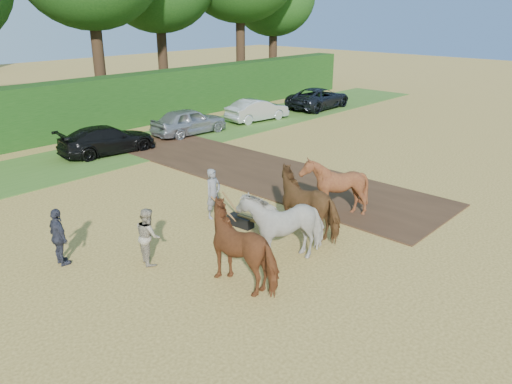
% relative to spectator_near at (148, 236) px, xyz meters
% --- Properties ---
extents(ground, '(120.00, 120.00, 0.00)m').
position_rel_spectator_near_xyz_m(ground, '(6.57, -3.46, -0.80)').
color(ground, gold).
rests_on(ground, ground).
extents(earth_strip, '(4.50, 17.00, 0.05)m').
position_rel_spectator_near_xyz_m(earth_strip, '(8.07, 3.54, -0.78)').
color(earth_strip, '#472D1C').
rests_on(earth_strip, ground).
extents(grass_verge, '(50.00, 5.00, 0.03)m').
position_rel_spectator_near_xyz_m(grass_verge, '(6.57, 10.54, -0.79)').
color(grass_verge, '#38601E').
rests_on(grass_verge, ground).
extents(hedgerow, '(46.00, 1.60, 3.00)m').
position_rel_spectator_near_xyz_m(hedgerow, '(6.57, 15.04, 0.70)').
color(hedgerow, '#14380F').
rests_on(hedgerow, ground).
extents(spectator_near, '(0.84, 0.94, 1.60)m').
position_rel_spectator_near_xyz_m(spectator_near, '(0.00, 0.00, 0.00)').
color(spectator_near, '#B4AA8D').
rests_on(spectator_near, ground).
extents(spectator_far, '(0.47, 0.99, 1.65)m').
position_rel_spectator_near_xyz_m(spectator_far, '(-1.73, 1.68, 0.02)').
color(spectator_far, '#262833').
rests_on(spectator_far, ground).
extents(plough_team, '(6.77, 5.21, 2.05)m').
position_rel_spectator_near_xyz_m(plough_team, '(3.66, -2.19, 0.22)').
color(plough_team, brown).
rests_on(plough_team, ground).
extents(parked_cars, '(35.29, 3.22, 1.49)m').
position_rel_spectator_near_xyz_m(parked_cars, '(11.19, 10.41, -0.10)').
color(parked_cars, '#B3B4BA').
rests_on(parked_cars, ground).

